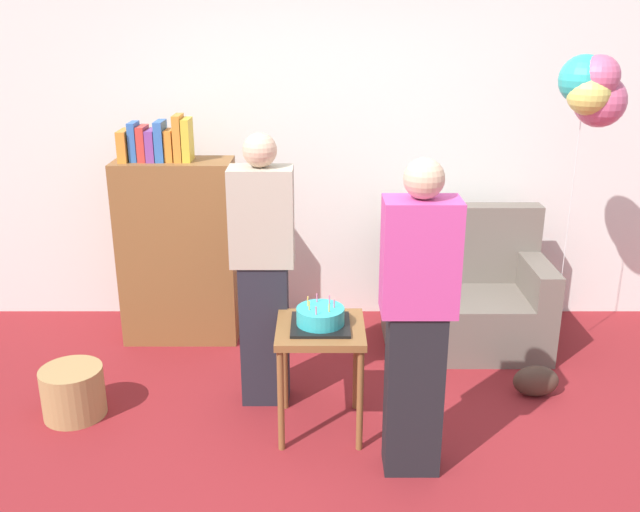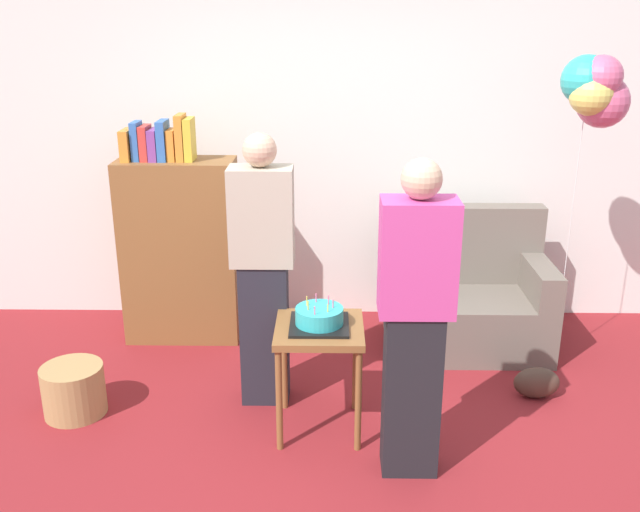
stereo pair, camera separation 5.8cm
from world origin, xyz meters
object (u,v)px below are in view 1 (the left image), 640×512
couch (464,298)px  birthday_cake (320,318)px  balloon_bunch (592,89)px  person_holding_cake (417,321)px  side_table (320,343)px  wicker_basket (73,392)px  handbag (535,381)px  bookshelf (177,247)px  person_blowing_candles (263,271)px

couch → birthday_cake: (-1.01, -1.09, 0.34)m
balloon_bunch → person_holding_cake: bearing=-134.6°
side_table → wicker_basket: 1.50m
side_table → handbag: 1.44m
couch → bookshelf: 2.05m
couch → wicker_basket: 2.64m
wicker_basket → couch: bearing=21.3°
birthday_cake → handbag: (1.33, 0.35, -0.58)m
couch → bookshelf: bearing=177.0°
handbag → person_blowing_candles: bearing=-179.1°
person_holding_cake → bookshelf: bearing=-49.1°
bookshelf → couch: bearing=-3.0°
side_table → person_blowing_candles: (-0.33, 0.32, 0.30)m
wicker_basket → handbag: bearing=4.5°
bookshelf → handbag: 2.55m
bookshelf → person_blowing_candles: size_ratio=0.98×
person_blowing_candles → person_holding_cake: 1.05m
birthday_cake → side_table: bearing=-57.3°
person_blowing_candles → balloon_bunch: size_ratio=0.81×
side_table → wicker_basket: side_table is taller
couch → balloon_bunch: bearing=-24.0°
birthday_cake → bookshelf: bearing=129.9°
couch → bookshelf: bookshelf is taller
person_blowing_candles → bookshelf: bearing=112.7°
person_holding_cake → balloon_bunch: 1.92m
balloon_bunch → person_blowing_candles: bearing=-165.8°
couch → side_table: 1.50m
person_blowing_candles → balloon_bunch: balloon_bunch is taller
wicker_basket → side_table: bearing=-5.3°
birthday_cake → couch: bearing=47.2°
birthday_cake → handbag: bearing=14.7°
couch → wicker_basket: couch is taller
birthday_cake → person_blowing_candles: bearing=135.8°
bookshelf → person_holding_cake: 2.15m
side_table → wicker_basket: bearing=174.7°
person_holding_cake → wicker_basket: (-1.91, 0.50, -0.68)m
balloon_bunch → couch: bearing=156.0°
person_holding_cake → handbag: 1.33m
person_blowing_candles → wicker_basket: (-1.11, -0.19, -0.68)m
bookshelf → handbag: bearing=-20.0°
person_blowing_candles → handbag: 1.81m
bookshelf → person_holding_cake: (1.47, -1.56, 0.14)m
wicker_basket → handbag: 2.78m
person_blowing_candles → handbag: (1.66, 0.03, -0.73)m
bookshelf → balloon_bunch: balloon_bunch is taller
bookshelf → birthday_cake: bearing=-50.1°
side_table → person_holding_cake: 0.66m
person_holding_cake → wicker_basket: bearing=-16.9°
side_table → person_holding_cake: bearing=-37.8°
birthday_cake → person_holding_cake: size_ratio=0.20×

